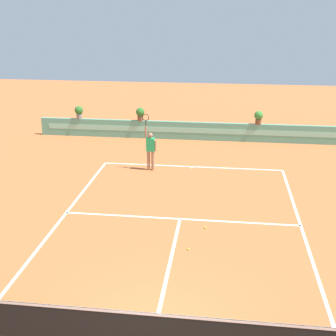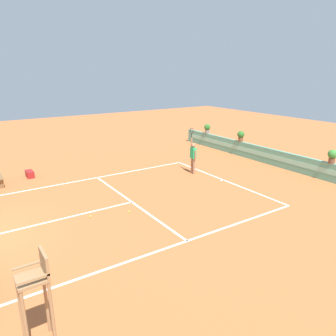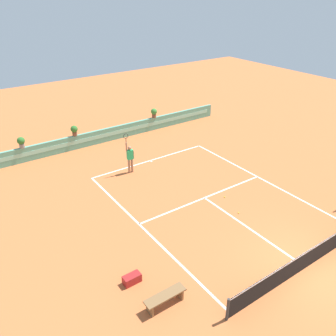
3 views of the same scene
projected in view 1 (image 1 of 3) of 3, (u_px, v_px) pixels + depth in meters
ground_plane at (179, 224)px, 15.35m from camera, size 60.00×60.00×0.00m
court_lines at (181, 215)px, 16.02m from camera, size 8.32×11.94×0.01m
net at (150, 330)px, 9.57m from camera, size 8.92×0.10×1.00m
back_wall_barrier at (198, 131)px, 24.87m from camera, size 18.00×0.21×1.00m
tennis_player at (150, 148)px, 20.09m from camera, size 0.62×0.25×2.58m
tennis_ball_near_baseline at (188, 249)px, 13.70m from camera, size 0.07×0.07×0.07m
tennis_ball_mid_court at (205, 227)px, 15.05m from camera, size 0.07×0.07×0.07m
potted_plant_right at (259, 117)px, 24.18m from camera, size 0.48×0.48×0.72m
potted_plant_far_left at (79, 111)px, 25.37m from camera, size 0.48×0.48×0.72m
potted_plant_left at (140, 113)px, 24.95m from camera, size 0.48×0.48×0.72m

